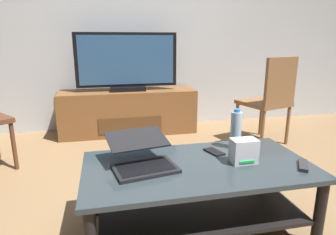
# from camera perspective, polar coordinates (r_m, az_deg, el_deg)

# --- Properties ---
(ground_plane) EXTENTS (7.68, 7.68, 0.00)m
(ground_plane) POSITION_cam_1_polar(r_m,az_deg,el_deg) (2.04, 0.58, -17.86)
(ground_plane) COLOR olive
(back_wall) EXTENTS (6.40, 0.12, 2.80)m
(back_wall) POSITION_cam_1_polar(r_m,az_deg,el_deg) (3.82, -6.91, 19.26)
(back_wall) COLOR silver
(back_wall) RESTS_ON ground
(coffee_table) EXTENTS (1.30, 0.67, 0.42)m
(coffee_table) POSITION_cam_1_polar(r_m,az_deg,el_deg) (1.75, 5.80, -12.84)
(coffee_table) COLOR #2D383D
(coffee_table) RESTS_ON ground
(media_cabinet) EXTENTS (1.60, 0.46, 0.52)m
(media_cabinet) POSITION_cam_1_polar(r_m,az_deg,el_deg) (3.58, -7.70, 1.15)
(media_cabinet) COLOR brown
(media_cabinet) RESTS_ON ground
(television) EXTENTS (1.17, 0.20, 0.67)m
(television) POSITION_cam_1_polar(r_m,az_deg,el_deg) (3.47, -8.01, 10.44)
(television) COLOR black
(television) RESTS_ON media_cabinet
(dining_chair) EXTENTS (0.55, 0.55, 0.94)m
(dining_chair) POSITION_cam_1_polar(r_m,az_deg,el_deg) (3.26, 19.32, 3.76)
(dining_chair) COLOR brown
(dining_chair) RESTS_ON ground
(laptop) EXTENTS (0.40, 0.43, 0.16)m
(laptop) POSITION_cam_1_polar(r_m,az_deg,el_deg) (1.65, -5.16, -7.47)
(laptop) COLOR black
(laptop) RESTS_ON coffee_table
(router_box) EXTENTS (0.15, 0.10, 0.14)m
(router_box) POSITION_cam_1_polar(r_m,az_deg,el_deg) (1.74, 14.54, -6.33)
(router_box) COLOR silver
(router_box) RESTS_ON coffee_table
(water_bottle_near) EXTENTS (0.07, 0.07, 0.26)m
(water_bottle_near) POSITION_cam_1_polar(r_m,az_deg,el_deg) (1.94, 13.10, -2.36)
(water_bottle_near) COLOR silver
(water_bottle_near) RESTS_ON coffee_table
(cell_phone) EXTENTS (0.11, 0.15, 0.01)m
(cell_phone) POSITION_cam_1_polar(r_m,az_deg,el_deg) (1.88, 8.97, -6.61)
(cell_phone) COLOR black
(cell_phone) RESTS_ON coffee_table
(tv_remote) EXTENTS (0.13, 0.16, 0.02)m
(tv_remote) POSITION_cam_1_polar(r_m,az_deg,el_deg) (1.82, 24.85, -8.44)
(tv_remote) COLOR #2D2D30
(tv_remote) RESTS_ON coffee_table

